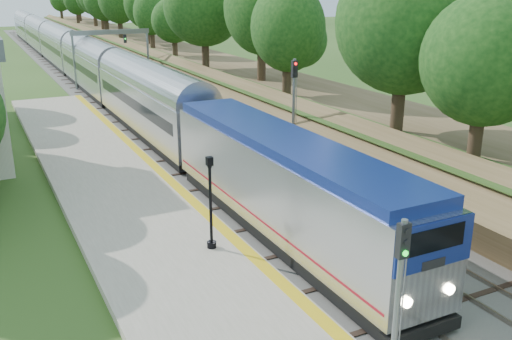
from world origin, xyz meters
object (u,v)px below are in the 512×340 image
train (75,59)px  signal_farside (294,99)px  lamppost_far (211,208)px  signal_gantry (111,43)px  signal_platform (398,295)px

train → signal_farside: (6.20, -40.92, 1.77)m
lamppost_far → train: bearing=86.0°
signal_gantry → lamppost_far: (-6.00, -42.48, -2.66)m
train → lamppost_far: (-3.53, -50.89, -0.13)m
signal_platform → train: bearing=87.3°
train → signal_platform: (-2.90, -61.60, 1.32)m
lamppost_far → signal_platform: bearing=-86.6°
signal_platform → signal_gantry: bearing=84.2°
signal_gantry → signal_platform: size_ratio=1.60×
signal_gantry → signal_farside: (3.73, -32.52, -0.76)m
signal_platform → signal_farside: size_ratio=0.81×
signal_gantry → train: size_ratio=0.07×
signal_gantry → lamppost_far: 42.99m
train → signal_platform: size_ratio=23.22×
signal_gantry → signal_platform: (-5.37, -53.20, -1.22)m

